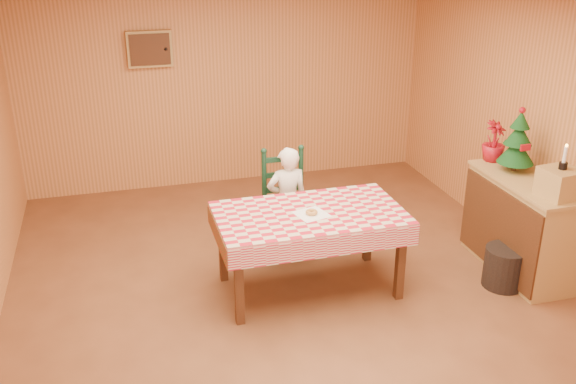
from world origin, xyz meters
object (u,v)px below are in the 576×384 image
at_px(seated_child, 287,202).
at_px(shelf_unit, 522,225).
at_px(ladder_chair, 286,205).
at_px(christmas_tree, 518,142).
at_px(storage_bin, 504,267).
at_px(crate, 560,183).
at_px(dining_table, 310,221).

bearing_deg(seated_child, shelf_unit, 155.47).
relative_size(ladder_chair, seated_child, 0.96).
relative_size(christmas_tree, storage_bin, 1.64).
relative_size(crate, storage_bin, 0.79).
bearing_deg(seated_child, crate, 146.98).
relative_size(dining_table, crate, 5.52).
bearing_deg(crate, christmas_tree, 90.00).
bearing_deg(dining_table, ladder_chair, 90.00).
bearing_deg(dining_table, shelf_unit, -5.60).
relative_size(seated_child, christmas_tree, 1.81).
xyz_separation_m(crate, storage_bin, (-0.30, 0.17, -0.87)).
bearing_deg(ladder_chair, crate, -34.13).
relative_size(dining_table, christmas_tree, 2.67).
height_order(dining_table, shelf_unit, shelf_unit).
bearing_deg(shelf_unit, ladder_chair, 154.16).
xyz_separation_m(ladder_chair, seated_child, (-0.00, -0.06, 0.06)).
relative_size(ladder_chair, shelf_unit, 0.87).
bearing_deg(ladder_chair, storage_bin, -35.01).
xyz_separation_m(crate, christmas_tree, (-0.00, 0.65, 0.16)).
height_order(dining_table, ladder_chair, ladder_chair).
distance_m(christmas_tree, storage_bin, 1.17).
relative_size(ladder_chair, christmas_tree, 1.74).
xyz_separation_m(dining_table, ladder_chair, (0.00, 0.79, -0.18)).
height_order(dining_table, storage_bin, dining_table).
distance_m(seated_child, storage_bin, 2.13).
xyz_separation_m(dining_table, crate, (2.05, -0.60, 0.37)).
distance_m(dining_table, crate, 2.16).
height_order(crate, christmas_tree, christmas_tree).
bearing_deg(christmas_tree, storage_bin, -122.07).
relative_size(ladder_chair, storage_bin, 2.86).
bearing_deg(shelf_unit, storage_bin, -141.50).
relative_size(shelf_unit, storage_bin, 3.28).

